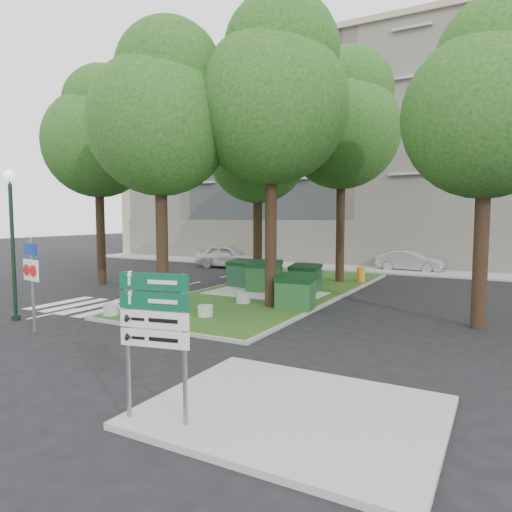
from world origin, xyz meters
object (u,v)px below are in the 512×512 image
Objects in this scene: tree_street_right at (491,99)px; tree_street_left at (100,133)px; street_lamp at (12,226)px; dumpster_d at (295,292)px; tree_median_mid at (260,143)px; dumpster_a at (243,273)px; traffic_sign_pole at (32,272)px; car_silver at (410,261)px; bollard_right at (205,311)px; dumpster_c at (305,278)px; tree_median_near_right at (274,91)px; bollard_mid at (243,298)px; tree_median_near_left at (163,110)px; car_white at (229,256)px; dumpster_b at (264,276)px; litter_bin at (361,275)px; bollard_left at (111,309)px; tree_median_far at (344,120)px; directional_sign at (155,323)px.

tree_street_left is at bearing 176.73° from tree_street_right.
dumpster_d is at bearing 36.66° from street_lamp.
tree_median_mid reaches higher than dumpster_a.
street_lamp reaches higher than dumpster_d.
traffic_sign_pole is 0.71× the size of car_silver.
tree_street_left reaches higher than tree_median_mid.
dumpster_d reaches higher than bollard_right.
car_silver is at bearing 77.26° from dumpster_c.
tree_median_near_right is 5.50m from tree_median_mid.
street_lamp is at bearing -133.69° from bollard_mid.
car_white is at bearing 112.36° from tree_median_near_left.
tree_median_near_left reaches higher than bollard_mid.
bollard_mid is (2.19, 1.98, -7.00)m from tree_median_near_left.
tree_median_near_right is at bearing -66.96° from dumpster_b.
litter_bin is (-5.89, 7.36, -6.50)m from tree_street_right.
dumpster_a is 1.81m from dumpster_b.
car_white is (-6.94, 8.12, -0.01)m from dumpster_b.
tree_street_right is at bearing 24.47° from street_lamp.
tree_street_right is at bearing -5.78° from dumpster_a.
dumpster_b reaches higher than bollard_left.
street_lamp is at bearing -146.67° from bollard_left.
tree_median_near_left is 2.60× the size of car_silver.
dumpster_c is 8.75m from bollard_left.
bollard_left is 3.26m from bollard_right.
bollard_left is at bearing -97.90° from tree_median_mid.
car_silver is (1.44, 14.68, -0.06)m from dumpster_d.
tree_median_mid is 13.62× the size of litter_bin.
dumpster_d is at bearing -56.33° from dumpster_b.
tree_median_mid is 4.59m from tree_median_far.
litter_bin is at bearing 72.06° from dumpster_c.
bollard_right is 0.10× the size of street_lamp.
tree_median_mid is 16.01m from directional_sign.
dumpster_a reaches higher than dumpster_d.
directional_sign is at bearing -54.24° from dumpster_a.
tree_street_right is 2.01× the size of street_lamp.
dumpster_b reaches higher than dumpster_d.
dumpster_b is 0.41× the size of car_silver.
car_white is (-15.82, 10.44, -6.20)m from tree_street_right.
bollard_mid is (-1.02, -3.79, -0.40)m from dumpster_c.
tree_median_far is 16.26× the size of litter_bin.
litter_bin is (0.20, 7.90, -0.24)m from dumpster_d.
traffic_sign_pole reaches higher than litter_bin.
tree_median_far is 11.09m from bollard_mid.
bollard_right is at bearing -135.61° from dumpster_d.
directional_sign is at bearing -40.15° from tree_street_left.
car_white is at bearing 96.85° from street_lamp.
bollard_mid is (2.88, 4.04, 0.01)m from bollard_left.
directional_sign reaches higher than litter_bin.
dumpster_c is 3.94m from bollard_mid.
dumpster_c is 2.60× the size of bollard_right.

